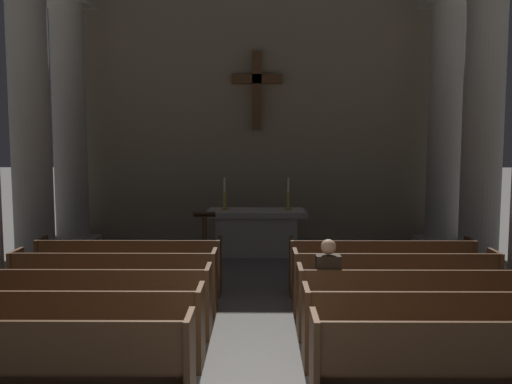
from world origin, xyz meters
name	(u,v)px	position (x,y,z in m)	size (l,w,h in m)	color
pew_left_row_1	(37,362)	(-2.09, -0.04, 0.48)	(3.04, 0.50, 0.95)	brown
pew_left_row_2	(71,327)	(-2.09, 0.96, 0.48)	(3.04, 0.50, 0.95)	brown
pew_left_row_3	(96,301)	(-2.09, 1.96, 0.48)	(3.04, 0.50, 0.95)	brown
pew_left_row_4	(115,282)	(-2.09, 2.96, 0.48)	(3.04, 0.50, 0.95)	brown
pew_left_row_5	(130,266)	(-2.09, 3.96, 0.48)	(3.04, 0.50, 0.95)	brown
pew_right_row_1	(468,363)	(2.09, -0.04, 0.48)	(3.04, 0.50, 0.95)	brown
pew_right_row_2	(436,328)	(2.09, 0.96, 0.48)	(3.04, 0.50, 0.95)	brown
pew_right_row_3	(413,302)	(2.09, 1.96, 0.48)	(3.04, 0.50, 0.95)	brown
pew_right_row_4	(395,282)	(2.09, 2.96, 0.48)	(3.04, 0.50, 0.95)	brown
pew_right_row_5	(381,267)	(2.09, 3.96, 0.48)	(3.04, 0.50, 0.95)	brown
column_left_third	(31,127)	(-4.38, 5.71, 2.81)	(1.14, 1.14, 5.79)	#ADA89E
column_right_third	(483,127)	(4.38, 5.71, 2.81)	(1.14, 1.14, 5.79)	#ADA89E
column_left_fourth	(70,128)	(-4.38, 7.99, 2.81)	(1.14, 1.14, 5.79)	#ADA89E
column_right_fourth	(444,128)	(4.38, 7.99, 2.81)	(1.14, 1.14, 5.79)	#ADA89E
altar	(256,231)	(0.00, 7.07, 0.53)	(2.20, 0.90, 1.01)	#A8A399
candlestick_left	(225,199)	(-0.70, 7.07, 1.24)	(0.16, 0.16, 0.71)	#B79338
candlestick_right	(288,200)	(0.70, 7.07, 1.24)	(0.16, 0.16, 0.71)	#B79338
apse_with_cross	(257,105)	(0.00, 9.13, 3.40)	(9.97, 0.48, 6.79)	gray
lectern	(205,241)	(-1.03, 5.87, 0.55)	(0.44, 0.36, 1.15)	brown
lone_worshipper	(327,285)	(0.97, 2.00, 0.69)	(0.32, 0.43, 1.32)	#26262B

